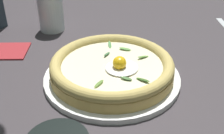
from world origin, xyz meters
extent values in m
cube|color=#3B3539|center=(0.00, 0.00, -0.01)|extent=(2.40, 2.40, 0.03)
cylinder|color=white|center=(-0.02, 0.04, 0.01)|extent=(0.30, 0.30, 0.01)
cylinder|color=tan|center=(-0.02, 0.04, 0.02)|extent=(0.26, 0.26, 0.02)
torus|color=tan|center=(-0.02, 0.04, 0.04)|extent=(0.26, 0.26, 0.02)
cylinder|color=#F3E8C1|center=(-0.02, 0.04, 0.04)|extent=(0.22, 0.22, 0.00)
ellipsoid|color=white|center=(-0.02, 0.06, 0.04)|extent=(0.07, 0.07, 0.01)
sphere|color=yellow|center=(-0.01, 0.06, 0.05)|extent=(0.03, 0.03, 0.03)
ellipsoid|color=#446D37|center=(0.01, 0.09, 0.04)|extent=(0.02, 0.03, 0.01)
ellipsoid|color=#4E8F4B|center=(-0.08, -0.03, 0.04)|extent=(0.02, 0.02, 0.01)
ellipsoid|color=#3A6024|center=(-0.01, 0.12, 0.04)|extent=(0.01, 0.03, 0.01)
ellipsoid|color=olive|center=(0.06, 0.07, 0.04)|extent=(0.03, 0.01, 0.01)
ellipsoid|color=#5C9543|center=(-0.09, 0.02, 0.04)|extent=(0.02, 0.03, 0.00)
ellipsoid|color=#5A893B|center=(-0.08, 0.07, 0.04)|extent=(0.03, 0.02, 0.01)
ellipsoid|color=#28612C|center=(-0.04, 0.06, 0.04)|extent=(0.01, 0.03, 0.01)
ellipsoid|color=#3B683E|center=(-0.04, 0.00, 0.04)|extent=(0.03, 0.01, 0.01)
cylinder|color=silver|center=(-0.11, -0.27, 0.06)|extent=(0.07, 0.07, 0.12)
cylinder|color=white|center=(-0.11, -0.27, 0.03)|extent=(0.07, 0.07, 0.06)
cube|color=#A0292E|center=(0.07, -0.27, 0.00)|extent=(0.16, 0.16, 0.01)
camera|label=1|loc=(0.39, 0.38, 0.36)|focal=46.55mm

